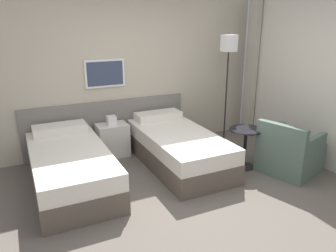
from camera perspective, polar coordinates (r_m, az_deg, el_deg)
The scene contains 8 objects.
ground_plane at distance 4.11m, azimuth 5.13°, elevation -13.29°, with size 16.00×16.00×0.00m, color #5B544C.
wall_headboard at distance 5.54m, azimuth -6.40°, elevation 9.28°, with size 10.00×0.10×2.70m.
bed_near_door at distance 4.56m, azimuth -16.63°, elevation -6.87°, with size 0.96×1.98×0.65m.
bed_near_window at distance 5.01m, azimuth 1.72°, elevation -3.79°, with size 0.96×1.98×0.65m.
nightstand at distance 5.40m, azimuth -9.62°, elevation -2.33°, with size 0.49×0.35×0.67m.
floor_lamp at distance 5.68m, azimuth 10.47°, elevation 12.01°, with size 0.24×0.24×1.90m.
side_table at distance 4.99m, azimuth 13.33°, elevation -2.47°, with size 0.48×0.48×0.61m.
armchair at distance 5.07m, azimuth 20.34°, elevation -4.61°, with size 0.92×0.91×0.79m.
Camera 1 is at (-1.83, -3.00, 2.13)m, focal length 35.00 mm.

